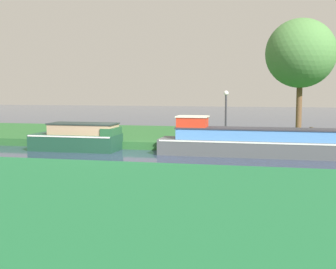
{
  "coord_description": "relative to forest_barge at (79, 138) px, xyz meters",
  "views": [
    {
      "loc": [
        6.76,
        -19.62,
        3.06
      ],
      "look_at": [
        2.04,
        1.2,
        0.9
      ],
      "focal_mm": 47.96,
      "sensor_mm": 36.0,
      "label": 1
    }
  ],
  "objects": [
    {
      "name": "riverbank_near",
      "position": [
        2.55,
        -10.2,
        -0.43
      ],
      "size": [
        72.0,
        10.0,
        0.4
      ],
      "primitive_type": "cube",
      "color": "#1C6134",
      "rests_on": "ground_plane"
    },
    {
      "name": "slate_narrowboat",
      "position": [
        9.08,
        0.0,
        -0.01
      ],
      "size": [
        10.21,
        1.69,
        1.81
      ],
      "color": "#494E4F",
      "rests_on": "ground_plane"
    },
    {
      "name": "willow_tree_left",
      "position": [
        10.94,
        5.7,
        4.43
      ],
      "size": [
        3.92,
        4.21,
        6.61
      ],
      "color": "brown",
      "rests_on": "riverbank_far"
    },
    {
      "name": "ground_plane",
      "position": [
        2.55,
        -1.2,
        -0.63
      ],
      "size": [
        120.0,
        120.0,
        0.0
      ],
      "primitive_type": "plane",
      "color": "#2A3650"
    },
    {
      "name": "forest_barge",
      "position": [
        0.0,
        0.0,
        0.0
      ],
      "size": [
        4.38,
        1.86,
        1.38
      ],
      "color": "#18402D",
      "rests_on": "ground_plane"
    },
    {
      "name": "mooring_post_near",
      "position": [
        -2.14,
        1.24,
        0.2
      ],
      "size": [
        0.2,
        0.2,
        0.85
      ],
      "primitive_type": "cylinder",
      "color": "#493032",
      "rests_on": "riverbank_far"
    },
    {
      "name": "lamp_post",
      "position": [
        7.17,
        1.77,
        1.43
      ],
      "size": [
        0.24,
        0.24,
        2.59
      ],
      "color": "#333338",
      "rests_on": "riverbank_far"
    },
    {
      "name": "riverbank_far",
      "position": [
        2.55,
        5.8,
        -0.43
      ],
      "size": [
        72.0,
        10.0,
        0.4
      ],
      "primitive_type": "cube",
      "color": "#275C2A",
      "rests_on": "ground_plane"
    },
    {
      "name": "mooring_post_far",
      "position": [
        11.26,
        1.24,
        0.21
      ],
      "size": [
        0.18,
        0.18,
        0.88
      ],
      "primitive_type": "cylinder",
      "color": "#483927",
      "rests_on": "riverbank_far"
    }
  ]
}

